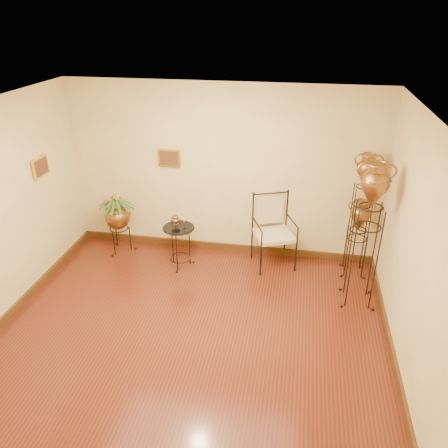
% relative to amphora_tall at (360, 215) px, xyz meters
% --- Properties ---
extents(ground, '(5.00, 5.00, 0.00)m').
position_rel_amphora_tall_xyz_m(ground, '(-2.15, -2.15, -1.00)').
color(ground, '#562214').
rests_on(ground, ground).
extents(room_shell, '(5.02, 5.02, 2.81)m').
position_rel_amphora_tall_xyz_m(room_shell, '(-2.16, -2.14, 0.73)').
color(room_shell, beige).
rests_on(room_shell, ground).
extents(amphora_tall, '(0.42, 0.42, 1.96)m').
position_rel_amphora_tall_xyz_m(amphora_tall, '(0.00, 0.00, 0.00)').
color(amphora_tall, black).
rests_on(amphora_tall, ground).
extents(amphora_mid, '(0.60, 0.60, 2.09)m').
position_rel_amphora_tall_xyz_m(amphora_mid, '(0.00, -0.75, 0.05)').
color(amphora_mid, black).
rests_on(amphora_mid, ground).
extents(amphora_short, '(0.50, 0.50, 1.25)m').
position_rel_amphora_tall_xyz_m(amphora_short, '(-0.00, -0.00, -0.38)').
color(amphora_short, black).
rests_on(amphora_short, ground).
extents(planter_urn, '(0.84, 0.84, 1.22)m').
position_rel_amphora_tall_xyz_m(planter_urn, '(-3.85, 0.00, -0.32)').
color(planter_urn, black).
rests_on(planter_urn, ground).
extents(armchair, '(0.84, 0.81, 1.17)m').
position_rel_amphora_tall_xyz_m(armchair, '(-1.25, -0.00, -0.41)').
color(armchair, black).
rests_on(armchair, ground).
extents(side_table, '(0.60, 0.60, 0.89)m').
position_rel_amphora_tall_xyz_m(side_table, '(-2.72, -0.30, -0.63)').
color(side_table, black).
rests_on(side_table, ground).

